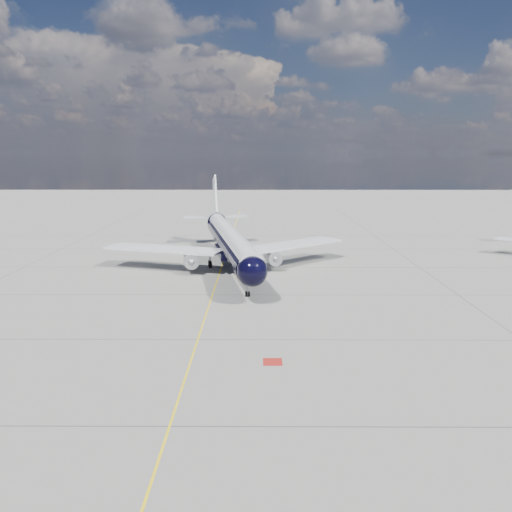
{
  "coord_description": "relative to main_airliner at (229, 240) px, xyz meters",
  "views": [
    {
      "loc": [
        5.61,
        -48.65,
        16.9
      ],
      "look_at": [
        5.31,
        14.11,
        4.0
      ],
      "focal_mm": 35.0,
      "sensor_mm": 36.0,
      "label": 1
    }
  ],
  "objects": [
    {
      "name": "taxiway_centerline",
      "position": [
        -1.22,
        -0.51,
        -4.07
      ],
      "size": [
        0.16,
        160.0,
        0.01
      ],
      "primitive_type": "cube",
      "color": "yellow",
      "rests_on": "ground"
    },
    {
      "name": "red_marking",
      "position": [
        5.58,
        -35.51,
        -4.07
      ],
      "size": [
        1.6,
        1.6,
        0.01
      ],
      "primitive_type": "cube",
      "color": "maroon",
      "rests_on": "ground"
    },
    {
      "name": "main_airliner",
      "position": [
        0.0,
        0.0,
        0.0
      ],
      "size": [
        36.73,
        45.22,
        13.14
      ],
      "rotation": [
        0.0,
        0.0,
        0.19
      ],
      "color": "black",
      "rests_on": "ground"
    },
    {
      "name": "ground",
      "position": [
        -1.22,
        4.49,
        -4.08
      ],
      "size": [
        320.0,
        320.0,
        0.0
      ],
      "primitive_type": "plane",
      "color": "gray",
      "rests_on": "ground"
    }
  ]
}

